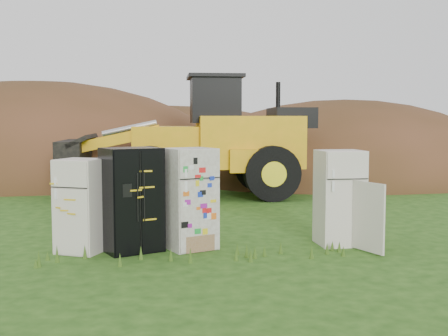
# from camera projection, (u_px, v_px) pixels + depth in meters

# --- Properties ---
(ground) EXTENTS (120.00, 120.00, 0.00)m
(ground) POSITION_uv_depth(u_px,v_px,m) (221.00, 248.00, 10.32)
(ground) COLOR #204412
(ground) RESTS_ON ground
(fridge_leftmost) EXTENTS (0.96, 0.94, 1.66)m
(fridge_leftmost) POSITION_uv_depth(u_px,v_px,m) (81.00, 206.00, 9.93)
(fridge_leftmost) COLOR silver
(fridge_leftmost) RESTS_ON ground
(fridge_black_side) EXTENTS (1.19, 1.09, 1.85)m
(fridge_black_side) POSITION_uv_depth(u_px,v_px,m) (132.00, 200.00, 10.00)
(fridge_black_side) COLOR black
(fridge_black_side) RESTS_ON ground
(fridge_sticker) EXTENTS (1.05, 1.01, 1.83)m
(fridge_sticker) POSITION_uv_depth(u_px,v_px,m) (190.00, 198.00, 10.21)
(fridge_sticker) COLOR silver
(fridge_sticker) RESTS_ON ground
(fridge_open_door) EXTENTS (0.83, 0.77, 1.78)m
(fridge_open_door) POSITION_uv_depth(u_px,v_px,m) (340.00, 198.00, 10.53)
(fridge_open_door) COLOR silver
(fridge_open_door) RESTS_ON ground
(wheel_loader) EXTENTS (7.72, 3.29, 3.70)m
(wheel_loader) POSITION_uv_depth(u_px,v_px,m) (185.00, 136.00, 17.09)
(wheel_loader) COLOR #EDA30F
(wheel_loader) RESTS_ON ground
(dirt_mound_right) EXTENTS (13.67, 10.03, 6.32)m
(dirt_mound_right) POSITION_uv_depth(u_px,v_px,m) (344.00, 178.00, 22.53)
(dirt_mound_right) COLOR #3E2B14
(dirt_mound_right) RESTS_ON ground
(dirt_mound_left) EXTENTS (16.30, 12.23, 7.87)m
(dirt_mound_left) POSITION_uv_depth(u_px,v_px,m) (40.00, 177.00, 23.17)
(dirt_mound_left) COLOR #3E2B14
(dirt_mound_left) RESTS_ON ground
(dirt_mound_back) EXTENTS (17.88, 11.92, 6.11)m
(dirt_mound_back) POSITION_uv_depth(u_px,v_px,m) (169.00, 167.00, 27.90)
(dirt_mound_back) COLOR #3E2B14
(dirt_mound_back) RESTS_ON ground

